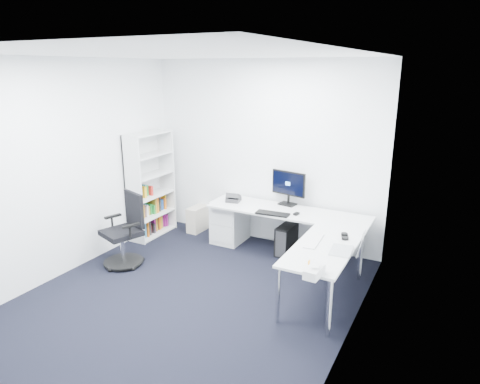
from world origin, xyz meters
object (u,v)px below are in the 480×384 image
at_px(task_chair, 121,231).
at_px(monitor, 288,188).
at_px(l_desk, 278,241).
at_px(bookshelf, 151,185).
at_px(laptop, 342,241).

height_order(task_chair, monitor, monitor).
bearing_deg(l_desk, task_chair, -151.13).
xyz_separation_m(task_chair, monitor, (1.73, 1.58, 0.43)).
bearing_deg(monitor, bookshelf, -155.61).
height_order(monitor, laptop, monitor).
distance_m(l_desk, laptop, 1.31).
bearing_deg(task_chair, monitor, 61.54).
height_order(bookshelf, laptop, bookshelf).
height_order(bookshelf, monitor, bookshelf).
bearing_deg(bookshelf, l_desk, -1.32).
bearing_deg(l_desk, laptop, -34.17).
height_order(l_desk, bookshelf, bookshelf).
distance_m(l_desk, task_chair, 2.10).
distance_m(bookshelf, laptop, 3.27).
xyz_separation_m(bookshelf, laptop, (3.19, -0.74, -0.04)).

